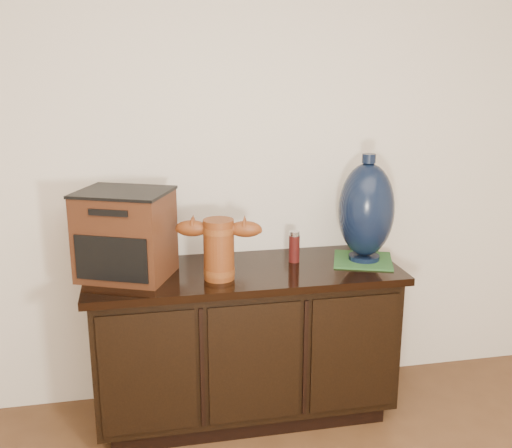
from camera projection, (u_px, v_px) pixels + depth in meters
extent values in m
plane|color=white|center=(233.00, 146.00, 2.92)|extent=(4.50, 0.00, 4.50)
cube|color=black|center=(245.00, 404.00, 2.99)|extent=(1.29, 0.45, 0.08)
cube|color=black|center=(244.00, 338.00, 2.90)|extent=(1.40, 0.50, 0.64)
cube|color=black|center=(244.00, 273.00, 2.81)|extent=(1.46, 0.56, 0.03)
cube|color=black|center=(148.00, 374.00, 2.57)|extent=(0.41, 0.01, 0.56)
cube|color=black|center=(255.00, 363.00, 2.66)|extent=(0.41, 0.01, 0.56)
cube|color=black|center=(354.00, 354.00, 2.75)|extent=(0.41, 0.01, 0.56)
cylinder|color=brown|center=(219.00, 249.00, 2.65)|extent=(0.17, 0.17, 0.27)
cylinder|color=#491F0E|center=(219.00, 271.00, 2.67)|extent=(0.17, 0.17, 0.03)
cylinder|color=#491F0E|center=(219.00, 230.00, 2.62)|extent=(0.17, 0.17, 0.03)
ellipsoid|color=brown|center=(192.00, 228.00, 2.63)|extent=(0.16, 0.10, 0.07)
ellipsoid|color=brown|center=(245.00, 229.00, 2.62)|extent=(0.16, 0.10, 0.07)
cube|color=#421F10|center=(126.00, 235.00, 2.67)|extent=(0.47, 0.43, 0.38)
cube|color=black|center=(111.00, 259.00, 2.53)|extent=(0.30, 0.14, 0.20)
cube|color=black|center=(123.00, 192.00, 2.61)|extent=(0.49, 0.45, 0.01)
cube|color=#2A5B29|center=(363.00, 260.00, 2.92)|extent=(0.35, 0.35, 0.01)
cylinder|color=black|center=(364.00, 257.00, 2.92)|extent=(0.15, 0.15, 0.02)
ellipsoid|color=black|center=(366.00, 210.00, 2.86)|extent=(0.34, 0.34, 0.45)
cylinder|color=black|center=(369.00, 158.00, 2.79)|extent=(0.06, 0.06, 0.04)
cylinder|color=#611310|center=(294.00, 249.00, 2.89)|extent=(0.05, 0.05, 0.13)
cylinder|color=silver|center=(294.00, 234.00, 2.87)|extent=(0.05, 0.05, 0.02)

